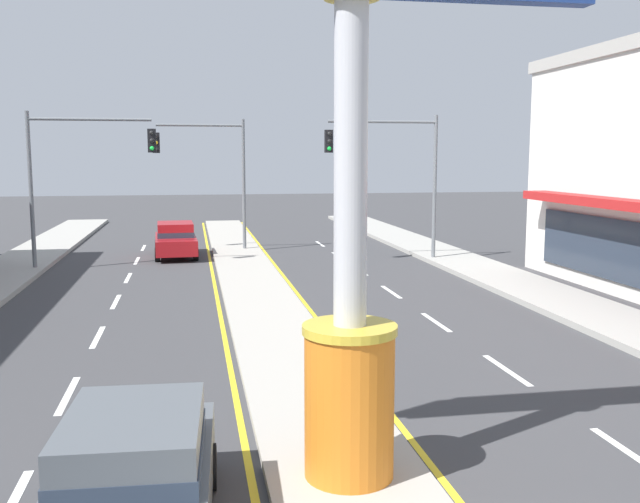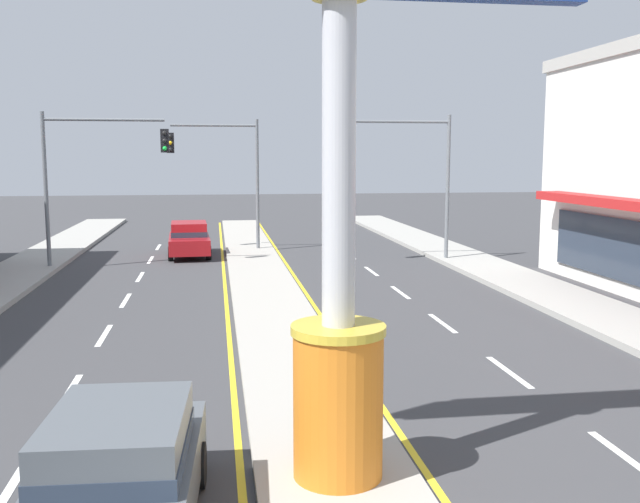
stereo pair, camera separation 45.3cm
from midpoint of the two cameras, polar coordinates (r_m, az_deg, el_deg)
The scene contains 9 objects.
median_strip at distance 22.85m, azimuth -3.74°, elevation -3.46°, with size 2.27×52.00×0.14m, color #A39E93.
sidewalk_right at distance 23.48m, azimuth 19.31°, elevation -3.53°, with size 2.62×60.00×0.18m, color #9E9B93.
lane_markings at distance 21.55m, azimuth -3.44°, elevation -4.32°, with size 9.01×52.00×0.01m.
district_sign at distance 9.21m, azimuth 2.95°, elevation 6.23°, with size 7.09×1.28×8.00m.
traffic_light_left_side at distance 29.18m, azimuth -17.56°, elevation 6.88°, with size 4.86×0.46×6.20m.
traffic_light_right_side at distance 29.82m, azimuth 7.54°, elevation 7.17°, with size 4.86×0.46×6.20m.
traffic_light_median_far at distance 33.40m, azimuth -7.29°, elevation 7.14°, with size 4.20×0.46×6.20m.
sedan_far_right_lane at distance 32.38m, azimuth -10.12°, elevation 1.02°, with size 1.98×4.37×1.53m.
sedan_near_left_lane at distance 8.87m, azimuth -14.55°, elevation -17.18°, with size 2.01×4.39×1.53m.
Camera 2 is at (-1.60, -4.39, 4.48)m, focal length 39.64 mm.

